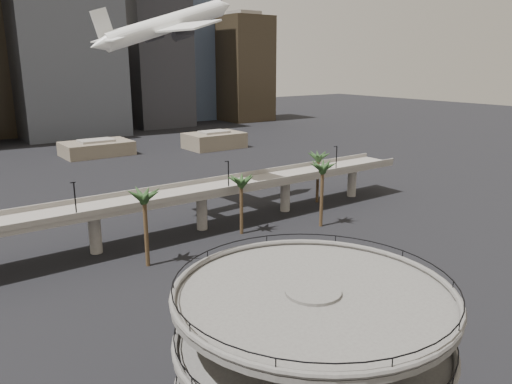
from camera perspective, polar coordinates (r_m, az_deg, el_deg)
ground at (r=58.62m, az=13.24°, el=-20.59°), size 700.00×700.00×0.00m
parking_ramp at (r=42.91m, az=6.29°, el=-18.87°), size 22.20×22.20×17.35m
overpass at (r=96.55m, az=-11.92°, el=-1.31°), size 130.00×9.30×14.70m
palm_trees at (r=99.91m, az=1.06°, el=1.90°), size 54.40×18.40×14.00m
low_buildings at (r=180.56m, az=-21.48°, el=3.95°), size 135.00×27.50×6.80m
skyline at (r=252.87m, az=-25.20°, el=15.93°), size 269.00×86.00×121.91m
airborne_jet at (r=108.56m, az=-10.20°, el=18.27°), size 34.54×30.75×13.07m
car_a at (r=68.51m, az=2.35°, el=-13.87°), size 4.28×1.84×1.44m
car_b at (r=75.18m, az=7.10°, el=-11.15°), size 5.28×2.89×1.65m
car_c at (r=86.45m, az=14.52°, el=-7.97°), size 5.91×2.85×1.66m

